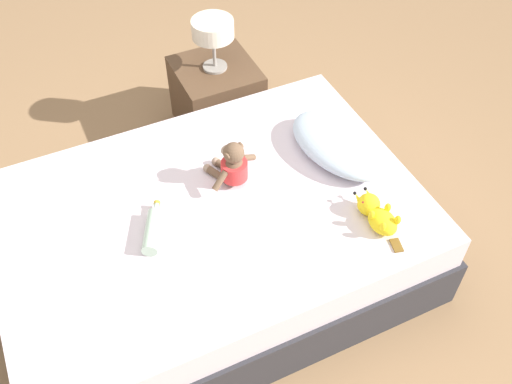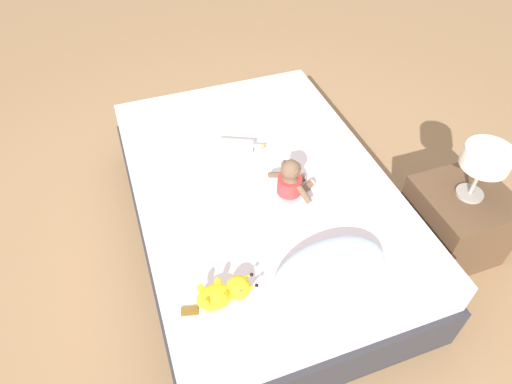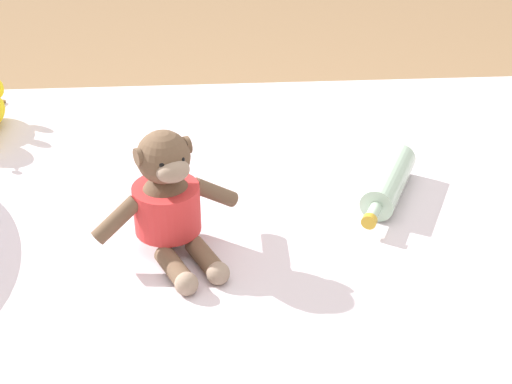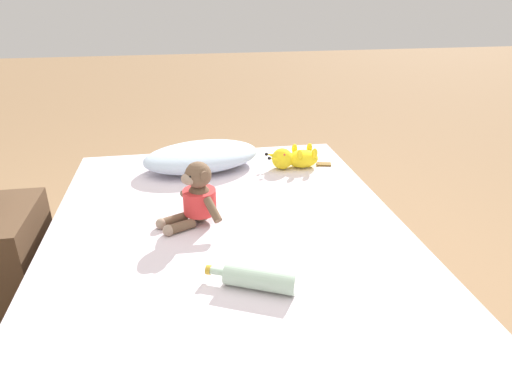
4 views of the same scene
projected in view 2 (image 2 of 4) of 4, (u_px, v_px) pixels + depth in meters
The scene contains 8 objects.
ground_plane at pixel (259, 234), 2.68m from camera, with size 16.00×16.00×0.00m, color #93704C.
bed at pixel (260, 209), 2.51m from camera, with size 1.33×1.94×0.47m.
pillow at pixel (329, 274), 1.86m from camera, with size 0.61×0.44×0.12m.
plush_monkey at pixel (291, 182), 2.19m from camera, with size 0.25×0.27×0.24m.
plush_yellow_creature at pixel (225, 293), 1.81m from camera, with size 0.33×0.12×0.10m.
glass_bottle at pixel (236, 144), 2.49m from camera, with size 0.27×0.16×0.07m.
nightstand at pixel (456, 221), 2.47m from camera, with size 0.46×0.46×0.44m.
bedside_lamp at pixel (486, 160), 2.14m from camera, with size 0.23×0.23×0.30m.
Camera 2 is at (0.58, 1.58, 2.10)m, focal length 31.11 mm.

